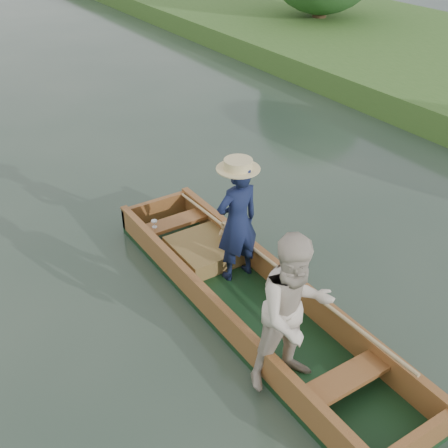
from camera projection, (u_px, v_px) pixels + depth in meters
ground at (251, 312)px, 6.82m from camera, size 120.00×120.00×0.00m
punt at (260, 286)px, 6.28m from camera, size 1.34×5.00×1.82m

